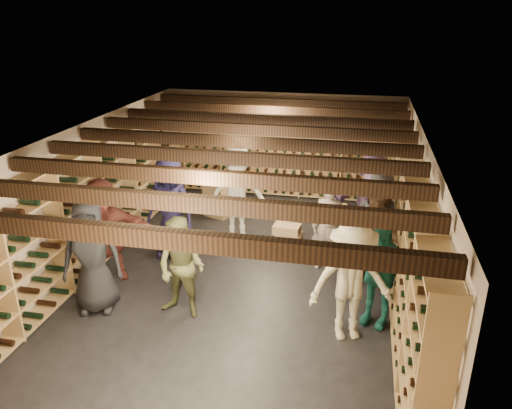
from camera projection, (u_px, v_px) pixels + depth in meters
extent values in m
plane|color=black|center=(243.00, 271.00, 8.53)|extent=(8.00, 8.00, 0.00)
cube|color=tan|center=(282.00, 144.00, 11.72)|extent=(5.50, 0.02, 2.40)
cube|color=tan|center=(137.00, 368.00, 4.45)|extent=(5.50, 0.02, 2.40)
cube|color=tan|center=(88.00, 193.00, 8.62)|extent=(0.02, 8.00, 2.40)
cube|color=tan|center=(418.00, 220.00, 7.55)|extent=(0.02, 8.00, 2.40)
cube|color=beige|center=(241.00, 133.00, 7.64)|extent=(5.50, 8.00, 0.01)
cube|color=black|center=(150.00, 237.00, 4.51)|extent=(5.40, 0.12, 0.18)
cube|color=black|center=(183.00, 203.00, 5.31)|extent=(5.40, 0.12, 0.18)
cube|color=black|center=(207.00, 177.00, 6.10)|extent=(5.40, 0.12, 0.18)
cube|color=black|center=(226.00, 158.00, 6.90)|extent=(5.40, 0.12, 0.18)
cube|color=black|center=(241.00, 142.00, 7.69)|extent=(5.40, 0.12, 0.18)
cube|color=black|center=(253.00, 129.00, 8.49)|extent=(5.40, 0.12, 0.18)
cube|color=black|center=(263.00, 119.00, 9.28)|extent=(5.40, 0.12, 0.18)
cube|color=black|center=(272.00, 110.00, 10.08)|extent=(5.40, 0.12, 0.18)
cube|color=black|center=(279.00, 103.00, 10.88)|extent=(5.40, 0.12, 0.18)
cube|color=#AA7E52|center=(98.00, 201.00, 8.63)|extent=(0.32, 7.50, 2.15)
cube|color=#AA7E52|center=(405.00, 226.00, 7.63)|extent=(0.32, 7.50, 2.15)
cube|color=#AA7E52|center=(281.00, 151.00, 11.61)|extent=(4.70, 0.30, 2.15)
cube|color=tan|center=(218.00, 212.00, 10.74)|extent=(0.59, 0.50, 0.17)
cube|color=tan|center=(218.00, 205.00, 10.68)|extent=(0.59, 0.50, 0.17)
cube|color=tan|center=(217.00, 197.00, 10.62)|extent=(0.59, 0.50, 0.17)
cube|color=tan|center=(217.00, 190.00, 10.55)|extent=(0.59, 0.50, 0.17)
cube|color=tan|center=(217.00, 182.00, 10.49)|extent=(0.59, 0.50, 0.17)
cube|color=tan|center=(288.00, 237.00, 9.56)|extent=(0.53, 0.37, 0.17)
cube|color=tan|center=(288.00, 229.00, 9.50)|extent=(0.53, 0.37, 0.17)
cube|color=tan|center=(337.00, 210.00, 10.86)|extent=(0.58, 0.47, 0.17)
imported|color=black|center=(92.00, 257.00, 7.15)|extent=(0.97, 0.77, 1.73)
imported|color=brown|center=(182.00, 268.00, 7.06)|extent=(0.83, 0.71, 1.52)
imported|color=beige|center=(351.00, 281.00, 6.52)|extent=(1.26, 0.97, 1.72)
imported|color=teal|center=(378.00, 273.00, 6.86)|extent=(1.01, 0.70, 1.59)
imported|color=brown|center=(104.00, 230.00, 8.03)|extent=(1.68, 0.96, 1.72)
imported|color=#1C1940|center=(171.00, 208.00, 8.77)|extent=(0.97, 0.70, 1.83)
imported|color=gray|center=(329.00, 227.00, 8.34)|extent=(0.61, 0.44, 1.56)
imported|color=#41291A|center=(378.00, 243.00, 7.56)|extent=(1.03, 0.91, 1.75)
imported|color=#B2ACA3|center=(237.00, 194.00, 9.45)|extent=(1.33, 1.05, 1.81)
imported|color=#8D6599|center=(370.00, 203.00, 8.97)|extent=(1.73, 0.60, 1.84)
imported|color=#2F3033|center=(378.00, 225.00, 8.17)|extent=(0.99, 0.80, 1.76)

